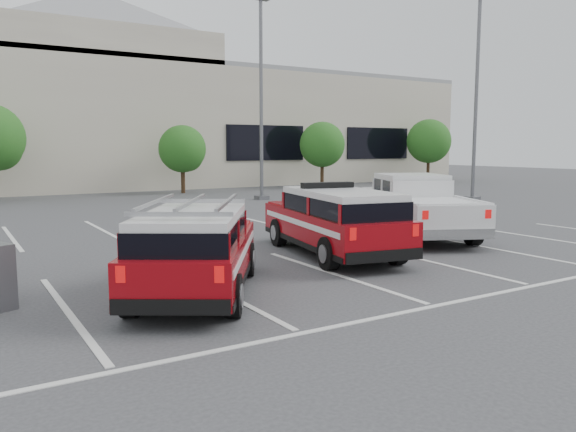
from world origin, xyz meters
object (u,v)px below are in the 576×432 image
tree_right (323,146)px  convention_building (63,118)px  light_pole_right (476,97)px  ladder_suv (196,257)px  tree_mid_right (184,151)px  tree_far_right (429,143)px  fire_chief_suv (334,226)px  white_pickup (415,211)px  light_pole_mid (261,98)px

tree_right → convention_building: bearing=146.6°
light_pole_right → ladder_suv: size_ratio=2.14×
tree_mid_right → light_pole_right: light_pole_right is taller
convention_building → tree_far_right: bearing=-21.5°
fire_chief_suv → white_pickup: white_pickup is taller
light_pole_mid → light_pole_right: same height
convention_building → tree_mid_right: convention_building is taller
tree_mid_right → tree_far_right: tree_far_right is taller
tree_far_right → fire_chief_suv: (-23.83, -20.27, -2.30)m
tree_mid_right → ladder_suv: bearing=-110.5°
convention_building → tree_right: (14.91, -9.82, -1.95)m
tree_right → white_pickup: tree_right is taller
light_pole_right → white_pickup: light_pole_right is taller
fire_chief_suv → white_pickup: size_ratio=0.85×
tree_far_right → fire_chief_suv: tree_far_right is taller
convention_building → ladder_suv: size_ratio=12.55×
light_pole_right → fire_chief_suv: light_pole_right is taller
tree_right → light_pole_mid: bearing=-143.2°
tree_mid_right → white_pickup: tree_mid_right is taller
tree_right → tree_far_right: (10.00, 0.00, 0.27)m
tree_mid_right → white_pickup: bearing=-89.2°
ladder_suv → tree_right: bearing=82.3°
tree_right → white_pickup: bearing=-117.3°
light_pole_mid → white_pickup: size_ratio=1.61×
light_pole_right → fire_chief_suv: (-14.74, -8.23, -4.45)m
tree_mid_right → fire_chief_suv: tree_mid_right is taller
convention_building → tree_right: bearing=-33.4°
tree_mid_right → fire_chief_suv: (-3.83, -20.27, -1.76)m
tree_right → fire_chief_suv: 24.63m
tree_far_right → white_pickup: bearing=-136.2°
tree_mid_right → white_pickup: size_ratio=0.63×
white_pickup → light_pole_mid: bearing=107.5°
tree_far_right → light_pole_mid: bearing=-161.5°
tree_mid_right → light_pole_mid: bearing=-72.5°
fire_chief_suv → tree_mid_right: bearing=90.2°
tree_mid_right → fire_chief_suv: bearing=-100.7°
tree_mid_right → ladder_suv: (-8.27, -22.09, -1.79)m
tree_mid_right → light_pole_mid: light_pole_mid is taller
tree_far_right → light_pole_mid: light_pole_mid is taller
white_pickup → convention_building: bearing=125.0°
tree_mid_right → light_pole_mid: 6.88m
white_pickup → ladder_suv: bearing=-134.8°
tree_far_right → ladder_suv: tree_far_right is taller
light_pole_right → ladder_suv: light_pole_right is taller
white_pickup → fire_chief_suv: bearing=-136.8°
convention_building → fire_chief_suv: size_ratio=11.10×
tree_right → fire_chief_suv: size_ratio=0.82×
light_pole_mid → white_pickup: 13.71m
convention_building → tree_mid_right: bearing=-63.4°
white_pickup → tree_right: bearing=87.5°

